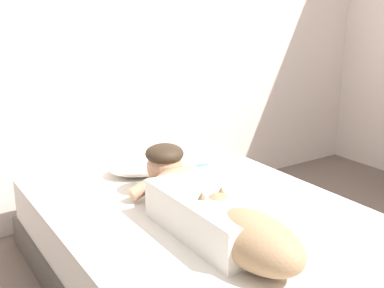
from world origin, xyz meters
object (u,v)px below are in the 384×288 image
bed (208,251)px  pillow (150,163)px  person_lying (204,198)px  cell_phone (162,206)px  dog (249,236)px  coffee_cup (204,172)px

bed → pillow: (0.04, 0.65, 0.26)m
person_lying → cell_phone: size_ratio=6.57×
dog → cell_phone: (-0.04, 0.62, -0.10)m
dog → person_lying: bearing=80.9°
person_lying → pillow: bearing=82.3°
dog → coffee_cup: (0.36, 0.84, -0.07)m
pillow → dog: (-0.16, -1.10, 0.05)m
pillow → dog: 1.11m
coffee_cup → pillow: bearing=128.1°
person_lying → dog: (-0.06, -0.40, -0.00)m
dog → cell_phone: size_ratio=4.11×
bed → cell_phone: 0.32m
pillow → person_lying: person_lying is taller
person_lying → coffee_cup: 0.54m
coffee_cup → person_lying: bearing=-124.4°
cell_phone → dog: bearing=-86.5°
bed → coffee_cup: (0.24, 0.39, 0.25)m
cell_phone → pillow: bearing=67.9°
dog → cell_phone: 0.63m
person_lying → dog: 0.40m
bed → dog: size_ratio=3.44×
person_lying → coffee_cup: bearing=55.6°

